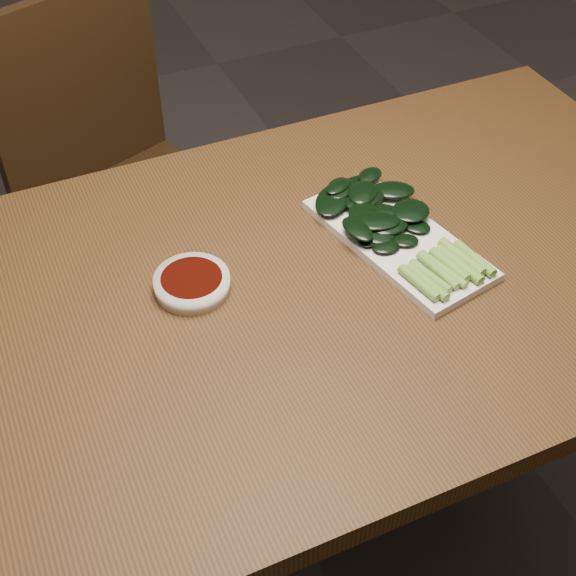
{
  "coord_description": "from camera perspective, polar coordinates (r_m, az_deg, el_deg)",
  "views": [
    {
      "loc": [
        -0.39,
        -0.79,
        1.58
      ],
      "look_at": [
        -0.04,
        -0.02,
        0.76
      ],
      "focal_mm": 50.0,
      "sensor_mm": 36.0,
      "label": 1
    }
  ],
  "objects": [
    {
      "name": "table",
      "position": [
        1.26,
        1.33,
        -1.68
      ],
      "size": [
        1.4,
        0.8,
        0.75
      ],
      "color": "#3F2812",
      "rests_on": "ground"
    },
    {
      "name": "serving_plate",
      "position": [
        1.28,
        7.82,
        3.45
      ],
      "size": [
        0.2,
        0.34,
        0.01
      ],
      "rotation": [
        0.0,
        0.0,
        0.2
      ],
      "color": "silver",
      "rests_on": "table"
    },
    {
      "name": "gai_lan",
      "position": [
        1.29,
        7.19,
        4.72
      ],
      "size": [
        0.2,
        0.33,
        0.03
      ],
      "color": "#6DA137",
      "rests_on": "serving_plate"
    },
    {
      "name": "chair_far",
      "position": [
        1.89,
        -11.93,
        7.5
      ],
      "size": [
        0.54,
        0.54,
        0.89
      ],
      "rotation": [
        0.0,
        0.0,
        0.35
      ],
      "color": "black",
      "rests_on": "ground"
    },
    {
      "name": "ground",
      "position": [
        1.81,
        0.97,
        -16.83
      ],
      "size": [
        6.0,
        6.0,
        0.0
      ],
      "primitive_type": "plane",
      "color": "#2A2727",
      "rests_on": "ground"
    },
    {
      "name": "sauce_bowl",
      "position": [
        1.2,
        -6.84,
        0.36
      ],
      "size": [
        0.11,
        0.11,
        0.02
      ],
      "color": "silver",
      "rests_on": "table"
    }
  ]
}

